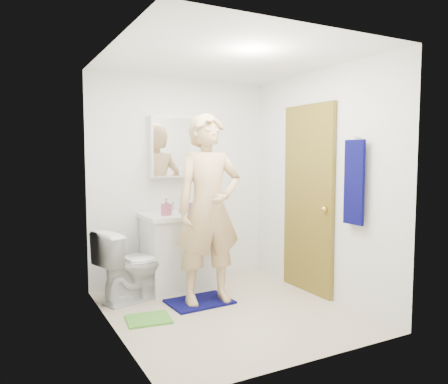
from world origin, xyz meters
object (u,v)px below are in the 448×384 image
at_px(medicine_cabinet, 171,147).
at_px(toilet, 132,265).
at_px(soap_dispenser, 166,207).
at_px(vanity_cabinet, 179,253).
at_px(man, 209,209).
at_px(toothbrush_cup, 189,208).
at_px(towel, 354,182).

bearing_deg(medicine_cabinet, toilet, -145.66).
bearing_deg(soap_dispenser, medicine_cabinet, 59.93).
relative_size(vanity_cabinet, medicine_cabinet, 1.14).
bearing_deg(man, toothbrush_cup, 86.80).
distance_m(vanity_cabinet, toilet, 0.61).
bearing_deg(medicine_cabinet, towel, -55.39).
distance_m(toothbrush_cup, man, 0.70).
distance_m(vanity_cabinet, medicine_cabinet, 1.22).
height_order(vanity_cabinet, towel, towel).
relative_size(toilet, soap_dispenser, 4.03).
xyz_separation_m(vanity_cabinet, medicine_cabinet, (0.00, 0.22, 1.20)).
height_order(medicine_cabinet, toothbrush_cup, medicine_cabinet).
xyz_separation_m(towel, toothbrush_cup, (-1.03, 1.55, -0.35)).
xyz_separation_m(toothbrush_cup, man, (-0.08, -0.70, 0.07)).
relative_size(toothbrush_cup, man, 0.07).
distance_m(medicine_cabinet, towel, 2.11).
distance_m(medicine_cabinet, soap_dispenser, 0.74).
bearing_deg(toilet, toothbrush_cup, -90.11).
height_order(towel, soap_dispenser, towel).
bearing_deg(vanity_cabinet, man, -83.85).
bearing_deg(man, medicine_cabinet, 98.30).
height_order(vanity_cabinet, toothbrush_cup, toothbrush_cup).
xyz_separation_m(medicine_cabinet, toilet, (-0.59, -0.40, -1.22)).
distance_m(vanity_cabinet, towel, 2.08).
relative_size(medicine_cabinet, toilet, 0.93).
bearing_deg(towel, vanity_cabinet, 128.47).
distance_m(medicine_cabinet, toilet, 1.42).
height_order(soap_dispenser, toothbrush_cup, soap_dispenser).
height_order(towel, toilet, towel).
xyz_separation_m(toilet, soap_dispenser, (0.42, 0.10, 0.57)).
distance_m(towel, toilet, 2.37).
distance_m(medicine_cabinet, toothbrush_cup, 0.73).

